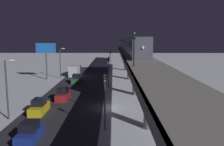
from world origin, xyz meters
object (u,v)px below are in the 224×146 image
Objects in this scene: traffic_light_mid at (109,68)px; traffic_light_far at (110,58)px; commercial_billboard at (46,52)px; box_truck at (75,70)px; sedan_red at (63,95)px; rail_signal at (134,43)px; sedan_green at (76,79)px; traffic_light_near at (105,94)px; subway_train at (127,42)px; sedan_yellow at (39,107)px; sedan_blue at (30,133)px.

traffic_light_far is (0.00, -22.26, 0.00)m from traffic_light_mid.
box_truck is at bearing -133.07° from commercial_billboard.
box_truck is (2.00, -25.13, 0.55)m from sedan_red.
rail_signal is at bearing 99.20° from traffic_light_mid.
sedan_green is at bearing 100.82° from box_truck.
commercial_billboard reaches higher than traffic_light_near.
commercial_billboard is at bearing -58.12° from rail_signal.
traffic_light_near is at bearing 119.76° from sedan_red.
subway_train is at bearing -125.92° from sedan_green.
rail_signal is 16.03m from sedan_yellow.
box_truck is 11.74m from traffic_light_far.
traffic_light_far is (-7.50, -16.75, 3.41)m from sedan_green.
rail_signal reaches higher than sedan_blue.
sedan_red is (-0.00, 14.66, 0.01)m from sedan_green.
subway_train is 17.57× the size of sedan_red.
sedan_green and sedan_red have the same top height.
traffic_light_far is at bearing -146.54° from box_truck.
traffic_light_far is at bearing -140.73° from commercial_billboard.
traffic_light_far is 0.72× the size of commercial_billboard.
sedan_blue is at bearing 90.00° from sedan_green.
subway_train is 8.32× the size of commercial_billboard.
sedan_green is at bearing 152.20° from commercial_billboard.
traffic_light_mid is (3.30, -20.37, -5.52)m from rail_signal.
traffic_light_near is (-7.50, 27.78, 3.41)m from sedan_green.
subway_train is at bearing -147.16° from commercial_billboard.
sedan_green is at bearing -90.00° from sedan_red.
sedan_green is 9.92m from traffic_light_mid.
box_truck is at bearing -89.64° from sedan_yellow.
sedan_blue is at bearing 80.97° from traffic_light_far.
box_truck is 1.16× the size of traffic_light_near.
traffic_light_mid is at bearing -90.00° from traffic_light_near.
sedan_green is 0.66× the size of traffic_light_near.
traffic_light_far is at bearing -114.13° from sedan_green.
rail_signal reaches higher than subway_train.
subway_train is at bearing -172.88° from traffic_light_far.
sedan_green is 0.66× the size of traffic_light_far.
traffic_light_near is 1.00× the size of traffic_light_mid.
box_truck is at bearing 33.46° from traffic_light_far.
subway_train is 45.68m from traffic_light_near.
rail_signal reaches higher than sedan_red.
traffic_light_near and traffic_light_mid have the same top height.
sedan_yellow is 39.58m from traffic_light_far.
rail_signal is 0.54× the size of box_truck.
subway_train is 18.52× the size of rail_signal.
box_truck is at bearing -76.05° from traffic_light_near.
sedan_green is (10.80, -25.89, -8.93)m from rail_signal.
subway_train is 35.34m from sedan_red.
sedan_blue is (10.80, 4.56, -8.92)m from rail_signal.
sedan_yellow is at bearing 103.32° from commercial_billboard.
commercial_billboard is at bearing -32.17° from traffic_light_mid.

